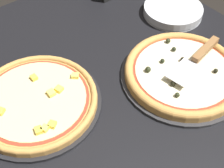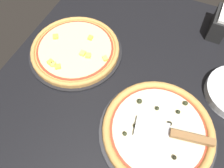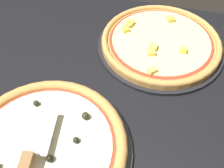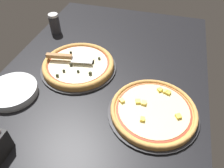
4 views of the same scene
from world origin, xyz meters
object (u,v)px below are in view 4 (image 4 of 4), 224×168
serving_spatula (64,57)px  plate_stack (13,91)px  pizza_back (154,110)px  parmesan_shaker (55,24)px  pizza_front (78,64)px

serving_spatula → plate_stack: 29.34cm
pizza_back → parmesan_shaker: 83.36cm
serving_spatula → plate_stack: (25.10, -14.61, -4.13)cm
pizza_front → parmesan_shaker: 39.81cm
pizza_front → pizza_back: pizza_front is taller
pizza_back → plate_stack: (5.94, -62.77, -0.55)cm
serving_spatula → pizza_front: bearing=89.1°
plate_stack → pizza_front: bearing=138.9°
pizza_back → parmesan_shaker: size_ratio=2.91×
plate_stack → parmesan_shaker: bearing=-174.5°
pizza_front → serving_spatula: 7.92cm
serving_spatula → parmesan_shaker: parmesan_shaker is taller
pizza_front → parmesan_shaker: bearing=-137.0°
pizza_back → serving_spatula: bearing=-111.7°
pizza_front → pizza_back: (19.05, 40.97, -0.27)cm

